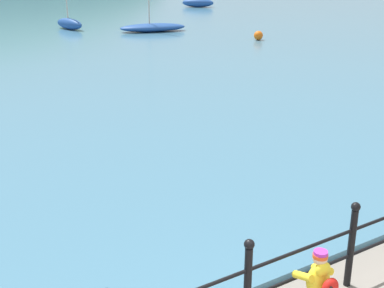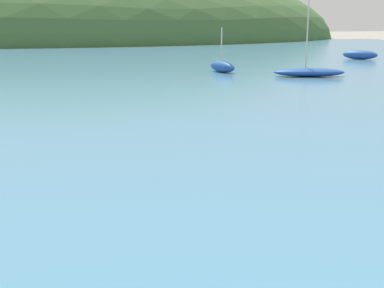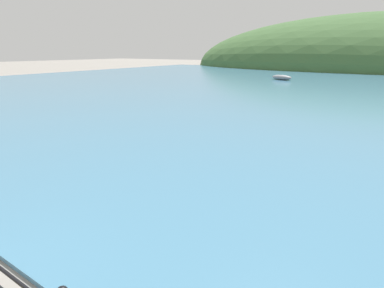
% 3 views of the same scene
% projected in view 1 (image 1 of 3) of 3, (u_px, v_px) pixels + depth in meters
% --- Properties ---
extents(child_in_coat, '(0.39, 0.54, 1.00)m').
position_uv_depth(child_in_coat, '(319.00, 282.00, 6.07)').
color(child_in_coat, brown).
rests_on(child_in_coat, ground).
extents(boat_twin_mast, '(3.56, 2.05, 4.14)m').
position_uv_depth(boat_twin_mast, '(153.00, 27.00, 27.43)').
color(boat_twin_mast, '#1E4793').
rests_on(boat_twin_mast, water).
extents(boat_mid_harbor, '(1.06, 2.19, 2.26)m').
position_uv_depth(boat_mid_harbor, '(69.00, 24.00, 28.15)').
color(boat_mid_harbor, '#1E4793').
rests_on(boat_mid_harbor, water).
extents(boat_green_fishing, '(2.21, 2.15, 0.60)m').
position_uv_depth(boat_green_fishing, '(198.00, 3.00, 38.63)').
color(boat_green_fishing, '#1E4793').
rests_on(boat_green_fishing, water).
extents(mooring_buoy, '(0.42, 0.42, 0.42)m').
position_uv_depth(mooring_buoy, '(258.00, 35.00, 24.92)').
color(mooring_buoy, orange).
rests_on(mooring_buoy, water).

